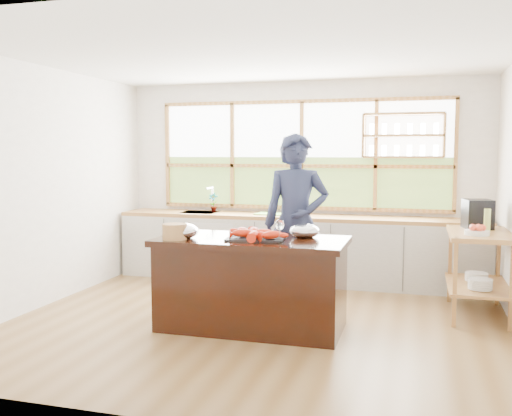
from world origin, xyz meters
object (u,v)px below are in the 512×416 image
at_px(island, 252,283).
at_px(cook, 296,223).
at_px(wicker_basket, 175,232).
at_px(espresso_machine, 478,214).

distance_m(island, cook, 0.95).
bearing_deg(wicker_basket, cook, 46.36).
height_order(cook, wicker_basket, cook).
bearing_deg(cook, island, -123.57).
relative_size(espresso_machine, wicker_basket, 1.35).
bearing_deg(island, espresso_machine, 32.28).
xyz_separation_m(cook, wicker_basket, (-0.98, -1.02, 0.01)).
relative_size(cook, espresso_machine, 6.05).
distance_m(island, wicker_basket, 0.91).
bearing_deg(wicker_basket, espresso_machine, 29.93).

